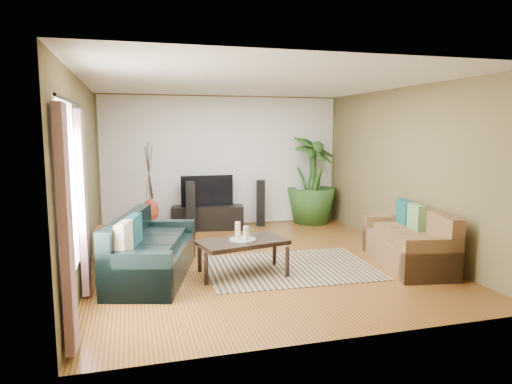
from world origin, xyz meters
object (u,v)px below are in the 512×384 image
object	(u,v)px
coffee_table	(243,257)
television	(207,191)
tv_stand	(208,218)
speaker_left	(191,207)
pedestal	(151,228)
side_table	(113,245)
vase	(150,211)
speaker_right	(261,203)
sofa_right	(407,237)
potted_plant	(312,179)
sofa_left	(153,246)

from	to	relation	value
coffee_table	television	world-z (taller)	television
tv_stand	speaker_left	distance (m)	0.51
pedestal	side_table	distance (m)	1.65
speaker_left	coffee_table	bearing A→B (deg)	-74.38
coffee_table	tv_stand	xyz separation A→B (m)	(0.00, 3.00, -0.01)
coffee_table	vase	bearing A→B (deg)	100.27
speaker_right	vase	xyz separation A→B (m)	(-2.28, -0.41, 0.01)
sofa_right	side_table	xyz separation A→B (m)	(-4.24, 1.34, -0.16)
sofa_right	pedestal	bearing A→B (deg)	-117.55
vase	speaker_left	bearing A→B (deg)	9.13
coffee_table	potted_plant	world-z (taller)	potted_plant
tv_stand	speaker_right	world-z (taller)	speaker_right
potted_plant	tv_stand	bearing A→B (deg)	-178.48
pedestal	side_table	size ratio (longest dim) A/B	0.64
television	side_table	xyz separation A→B (m)	(-1.76, -1.89, -0.52)
sofa_left	coffee_table	xyz separation A→B (m)	(1.20, -0.24, -0.18)
tv_stand	speaker_left	size ratio (longest dim) A/B	1.41
sofa_right	tv_stand	world-z (taller)	sofa_right
sofa_right	television	xyz separation A→B (m)	(-2.47, 3.23, 0.36)
television	pedestal	distance (m)	1.35
sofa_right	television	size ratio (longest dim) A/B	1.67
sofa_left	television	size ratio (longest dim) A/B	1.93
sofa_left	side_table	distance (m)	1.06
sofa_right	sofa_left	bearing A→B (deg)	-86.14
sofa_right	side_table	bearing A→B (deg)	-96.73
pedestal	vase	xyz separation A→B (m)	(0.00, 0.00, 0.33)
sofa_left	potted_plant	world-z (taller)	potted_plant
speaker_left	vase	distance (m)	0.78
tv_stand	speaker_right	distance (m)	1.16
speaker_left	speaker_right	world-z (taller)	speaker_left
speaker_left	tv_stand	bearing A→B (deg)	39.14
sofa_left	pedestal	world-z (taller)	sofa_left
sofa_right	coffee_table	bearing A→B (deg)	-84.06
vase	tv_stand	bearing A→B (deg)	16.82
sofa_left	speaker_left	size ratio (longest dim) A/B	2.00
sofa_right	coffee_table	distance (m)	2.49
sofa_left	speaker_right	distance (m)	3.67
speaker_right	pedestal	size ratio (longest dim) A/B	2.83
coffee_table	speaker_right	xyz separation A→B (m)	(1.14, 3.06, 0.24)
potted_plant	vase	xyz separation A→B (m)	(-3.43, -0.41, -0.45)
coffee_table	speaker_right	distance (m)	3.27
speaker_right	potted_plant	xyz separation A→B (m)	(1.15, 0.00, 0.46)
tv_stand	side_table	bearing A→B (deg)	-123.83
sofa_left	speaker_right	xyz separation A→B (m)	(2.34, 2.82, 0.06)
potted_plant	pedestal	bearing A→B (deg)	-173.24
speaker_right	potted_plant	distance (m)	1.24
coffee_table	television	size ratio (longest dim) A/B	1.14
sofa_left	potted_plant	bearing A→B (deg)	-35.40
side_table	speaker_right	bearing A→B (deg)	33.64
sofa_right	pedestal	size ratio (longest dim) A/B	5.18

